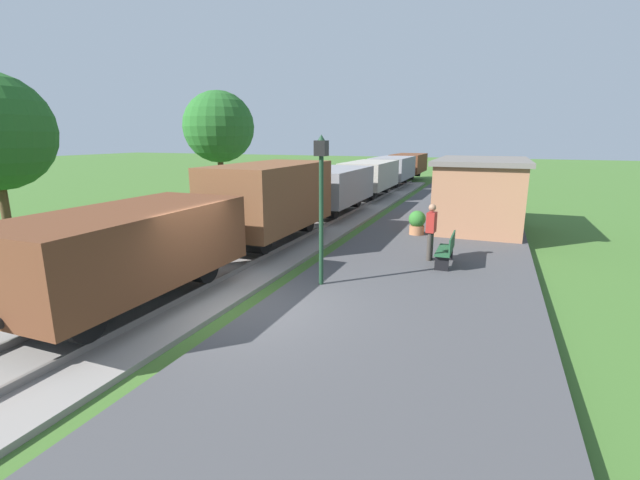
% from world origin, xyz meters
% --- Properties ---
extents(ground_plane, '(160.00, 160.00, 0.00)m').
position_xyz_m(ground_plane, '(0.00, 0.00, 0.00)').
color(ground_plane, '#3D6628').
extents(platform_slab, '(6.00, 60.00, 0.25)m').
position_xyz_m(platform_slab, '(3.20, 0.00, 0.12)').
color(platform_slab, '#424244').
rests_on(platform_slab, ground).
extents(track_ballast, '(3.80, 60.00, 0.12)m').
position_xyz_m(track_ballast, '(-2.40, 0.00, 0.06)').
color(track_ballast, gray).
rests_on(track_ballast, ground).
extents(rail_near, '(0.07, 60.00, 0.14)m').
position_xyz_m(rail_near, '(-1.68, 0.00, 0.19)').
color(rail_near, slate).
rests_on(rail_near, track_ballast).
extents(rail_far, '(0.07, 60.00, 0.14)m').
position_xyz_m(rail_far, '(-3.12, 0.00, 0.19)').
color(rail_far, slate).
rests_on(rail_far, track_ballast).
extents(freight_train, '(2.50, 39.20, 2.72)m').
position_xyz_m(freight_train, '(-2.40, 15.32, 1.45)').
color(freight_train, brown).
rests_on(freight_train, rail_near).
extents(station_hut, '(3.50, 5.80, 2.78)m').
position_xyz_m(station_hut, '(4.40, 11.33, 1.65)').
color(station_hut, '#9E6B4C').
rests_on(station_hut, platform_slab).
extents(bench_near_hut, '(0.42, 1.50, 0.91)m').
position_xyz_m(bench_near_hut, '(3.81, 4.94, 0.72)').
color(bench_near_hut, '#1E4C2D').
rests_on(bench_near_hut, platform_slab).
extents(person_waiting, '(0.28, 0.40, 1.71)m').
position_xyz_m(person_waiting, '(3.27, 5.34, 1.18)').
color(person_waiting, '#38332D').
rests_on(person_waiting, platform_slab).
extents(potted_planter, '(0.64, 0.64, 0.92)m').
position_xyz_m(potted_planter, '(2.30, 8.78, 0.72)').
color(potted_planter, '#9E6642').
rests_on(potted_planter, platform_slab).
extents(lamp_post_near, '(0.28, 0.28, 3.70)m').
position_xyz_m(lamp_post_near, '(1.04, 2.03, 2.80)').
color(lamp_post_near, '#193823').
rests_on(lamp_post_near, platform_slab).
extents(tree_trackside_far, '(3.32, 3.32, 6.01)m').
position_xyz_m(tree_trackside_far, '(-7.39, 10.22, 4.33)').
color(tree_trackside_far, '#4C3823').
rests_on(tree_trackside_far, ground).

